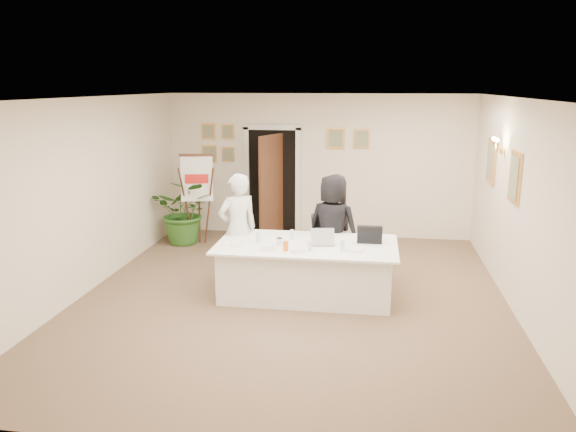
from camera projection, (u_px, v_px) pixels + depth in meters
The scene contains 28 objects.
floor at pixel (292, 298), 8.02m from camera, with size 7.00×7.00×0.00m, color brown.
ceiling at pixel (293, 98), 7.37m from camera, with size 6.00×7.00×0.02m, color white.
wall_back at pixel (318, 166), 11.06m from camera, with size 6.00×0.10×2.80m, color white.
wall_front at pixel (228, 294), 4.33m from camera, with size 6.00×0.10×2.80m, color white.
wall_left at pixel (88, 196), 8.13m from camera, with size 0.10×7.00×2.80m, color white.
wall_right at pixel (522, 209), 7.26m from camera, with size 0.10×7.00×2.80m, color white.
doorway at pixel (272, 184), 11.10m from camera, with size 1.14×0.86×2.20m.
pictures_back_wall at pixel (277, 143), 11.05m from camera, with size 3.40×0.06×0.80m, color #DE9D4C, non-canonical shape.
pictures_right_wall at pixel (501, 169), 8.34m from camera, with size 0.06×2.20×0.80m, color #DE9D4C, non-canonical shape.
wall_sconce at pixel (499, 145), 8.27m from camera, with size 0.20×0.30×0.24m, color gold, non-canonical shape.
conference_table at pixel (306, 269), 8.02m from camera, with size 2.54×1.36×0.78m.
seated_man at pixel (330, 234), 8.93m from camera, with size 0.56×0.60×1.31m, color black, non-canonical shape.
flip_chart at pixel (198, 204), 10.53m from camera, with size 0.61×0.43×1.69m.
standing_man at pixel (238, 229), 8.43m from camera, with size 0.62×0.41×1.70m, color silver.
standing_woman at pixel (333, 227), 8.62m from camera, with size 0.81×0.53×1.66m, color black.
potted_palm at pixel (185, 211), 10.63m from camera, with size 1.12×0.97×1.24m, color #2D6220.
laptop at pixel (323, 234), 7.89m from camera, with size 0.32×0.35×0.28m, color #B7BABC, non-canonical shape.
laptop_bag at pixel (370, 235), 7.94m from camera, with size 0.35×0.10×0.25m, color black.
paper_stack at pixel (353, 249), 7.62m from camera, with size 0.28×0.20×0.03m, color white.
plate_left at pixel (237, 245), 7.86m from camera, with size 0.22×0.22×0.01m, color white.
plate_mid at pixel (268, 249), 7.65m from camera, with size 0.24×0.24×0.01m, color white.
plate_near at pixel (298, 252), 7.54m from camera, with size 0.21×0.21×0.01m, color white.
glass_a at pixel (258, 238), 7.98m from camera, with size 0.07×0.07×0.14m, color silver.
glass_b at pixel (310, 246), 7.57m from camera, with size 0.06×0.06×0.14m, color silver.
glass_c at pixel (342, 246), 7.58m from camera, with size 0.06×0.06×0.14m, color silver.
glass_d at pixel (292, 234), 8.15m from camera, with size 0.06×0.06×0.14m, color silver.
oj_glass at pixel (286, 246), 7.59m from camera, with size 0.07×0.07×0.13m, color orange.
steel_jug at pixel (279, 242), 7.83m from camera, with size 0.10×0.10×0.11m, color silver.
Camera 1 is at (1.07, -7.46, 2.98)m, focal length 35.00 mm.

